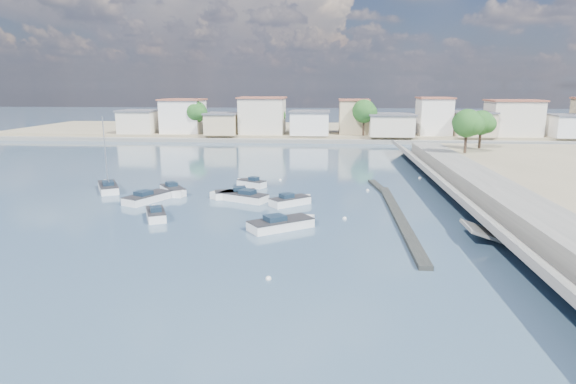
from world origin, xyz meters
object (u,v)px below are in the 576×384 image
Objects in this scene: motorboat_d at (233,195)px; motorboat_e at (150,198)px; motorboat_b at (292,201)px; motorboat_g at (173,191)px; motorboat_c at (241,197)px; motorboat_a at (156,214)px; sailboat at (108,187)px; motorboat_f at (250,184)px; motorboat_h at (284,224)px.

motorboat_e is (-8.79, -2.13, 0.00)m from motorboat_d.
motorboat_b is 14.61m from motorboat_g.
motorboat_c is (-5.66, 1.43, 0.00)m from motorboat_b.
motorboat_c and motorboat_g have the same top height.
motorboat_c is (6.80, 7.80, 0.00)m from motorboat_a.
sailboat is at bearing 167.34° from motorboat_c.
motorboat_g is 8.53m from sailboat.
motorboat_a is 15.34m from sailboat.
motorboat_d is 1.32× the size of motorboat_f.
motorboat_e is 1.25× the size of motorboat_g.
motorboat_g is (-7.30, 1.48, 0.00)m from motorboat_d.
motorboat_d and motorboat_h have the same top height.
motorboat_a is 0.92× the size of motorboat_g.
motorboat_b is 8.62m from motorboat_h.
motorboat_c is 1.14× the size of motorboat_d.
motorboat_c is 0.98× the size of motorboat_e.
motorboat_f is 9.54m from motorboat_g.
motorboat_a is at bearing -152.93° from motorboat_b.
motorboat_h is at bearing -31.66° from sailboat.
motorboat_b is 0.92× the size of motorboat_g.
motorboat_e and motorboat_h have the same top height.
motorboat_b is 0.75× the size of motorboat_h.
motorboat_c is at bearing 6.18° from motorboat_e.
motorboat_b is (12.45, 6.37, -0.00)m from motorboat_a.
motorboat_b is 0.75× the size of motorboat_c.
motorboat_g and motorboat_h have the same top height.
motorboat_h is at bearing -10.32° from motorboat_a.
motorboat_h is (5.60, -10.06, -0.00)m from motorboat_c.
motorboat_a is 0.75× the size of motorboat_c.
motorboat_g is at bearing -8.38° from sailboat.
motorboat_a and motorboat_g have the same top height.
motorboat_g is (1.49, 3.61, 0.00)m from motorboat_e.
motorboat_b and motorboat_c have the same top height.
motorboat_d is at bearing 159.77° from motorboat_b.
motorboat_h is (-0.06, -8.62, 0.00)m from motorboat_b.
motorboat_e is 8.48m from sailboat.
motorboat_f and motorboat_g have the same top height.
motorboat_h is (12.40, -2.26, -0.00)m from motorboat_a.
motorboat_b is at bearing -1.34° from motorboat_e.
motorboat_d is 9.04m from motorboat_e.
motorboat_b is 0.49× the size of sailboat.
sailboat is (-8.44, 1.24, 0.04)m from motorboat_g.
sailboat is (-15.75, 2.72, 0.04)m from motorboat_d.
motorboat_g is at bearing 67.63° from motorboat_e.
motorboat_h is (15.49, -8.99, 0.00)m from motorboat_e.
sailboat is at bearing 145.10° from motorboat_e.
motorboat_d is 7.45m from motorboat_g.
motorboat_g is at bearing 164.23° from motorboat_b.
motorboat_a is at bearing -81.16° from motorboat_g.
motorboat_a and motorboat_e have the same top height.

